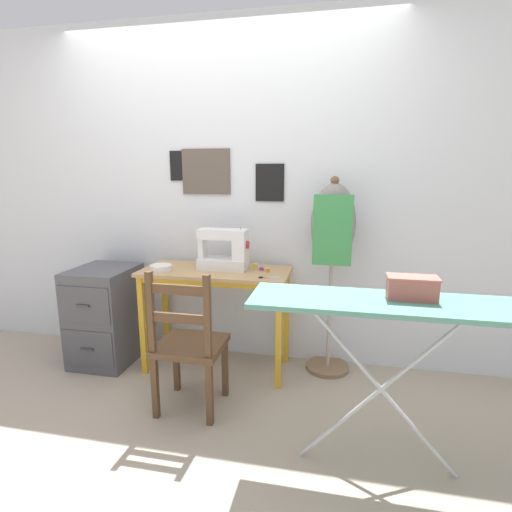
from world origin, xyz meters
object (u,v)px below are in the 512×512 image
at_px(thread_spool_far_edge, 267,270).
at_px(dress_form, 333,236).
at_px(thread_spool_near_machine, 255,266).
at_px(wooden_chair, 189,346).
at_px(thread_spool_mid_table, 261,269).
at_px(filing_cabinet, 106,315).
at_px(fabric_bowl, 161,268).
at_px(sewing_machine, 226,250).
at_px(ironing_board, 387,310).
at_px(scissors, 266,277).
at_px(storage_box, 412,288).

xyz_separation_m(thread_spool_far_edge, dress_form, (0.44, 0.14, 0.24)).
distance_m(thread_spool_near_machine, wooden_chair, 0.79).
bearing_deg(thread_spool_mid_table, filing_cabinet, -175.04).
bearing_deg(thread_spool_near_machine, fabric_bowl, -162.94).
relative_size(sewing_machine, ironing_board, 0.29).
bearing_deg(scissors, thread_spool_near_machine, 118.60).
distance_m(filing_cabinet, dress_form, 1.82).
relative_size(scissors, filing_cabinet, 0.20).
height_order(scissors, storage_box, storage_box).
bearing_deg(filing_cabinet, dress_form, 6.78).
height_order(scissors, wooden_chair, wooden_chair).
distance_m(thread_spool_far_edge, ironing_board, 1.09).
height_order(ironing_board, storage_box, storage_box).
xyz_separation_m(fabric_bowl, thread_spool_far_edge, (0.75, 0.10, -0.01)).
bearing_deg(thread_spool_far_edge, scissors, -83.61).
relative_size(sewing_machine, dress_form, 0.26).
bearing_deg(thread_spool_near_machine, thread_spool_mid_table, -39.22).
height_order(thread_spool_near_machine, dress_form, dress_form).
distance_m(thread_spool_far_edge, filing_cabinet, 1.32).
height_order(thread_spool_mid_table, storage_box, storage_box).
relative_size(sewing_machine, fabric_bowl, 2.38).
bearing_deg(storage_box, filing_cabinet, 160.80).
bearing_deg(scissors, thread_spool_far_edge, 96.39).
xyz_separation_m(sewing_machine, filing_cabinet, (-0.94, -0.10, -0.53)).
height_order(sewing_machine, fabric_bowl, sewing_machine).
relative_size(fabric_bowl, scissors, 1.05).
bearing_deg(storage_box, thread_spool_far_edge, 136.46).
bearing_deg(sewing_machine, ironing_board, -40.44).
bearing_deg(ironing_board, filing_cabinet, 158.59).
xyz_separation_m(fabric_bowl, wooden_chair, (0.37, -0.45, -0.36)).
distance_m(thread_spool_far_edge, storage_box, 1.14).
relative_size(sewing_machine, scissors, 2.50).
xyz_separation_m(ironing_board, storage_box, (0.11, 0.05, 0.10)).
height_order(scissors, thread_spool_near_machine, thread_spool_near_machine).
bearing_deg(thread_spool_far_edge, dress_form, 18.22).
height_order(sewing_machine, dress_form, dress_form).
xyz_separation_m(fabric_bowl, filing_cabinet, (-0.50, 0.04, -0.41)).
bearing_deg(dress_form, sewing_machine, -172.29).
relative_size(thread_spool_mid_table, thread_spool_far_edge, 1.03).
bearing_deg(dress_form, thread_spool_mid_table, -168.78).
relative_size(thread_spool_mid_table, ironing_board, 0.03).
xyz_separation_m(filing_cabinet, ironing_board, (1.97, -0.77, 0.46)).
relative_size(fabric_bowl, dress_form, 0.11).
relative_size(thread_spool_near_machine, filing_cabinet, 0.06).
bearing_deg(thread_spool_near_machine, filing_cabinet, -172.37).
height_order(filing_cabinet, dress_form, dress_form).
bearing_deg(thread_spool_far_edge, ironing_board, -49.36).
bearing_deg(filing_cabinet, thread_spool_near_machine, 7.63).
bearing_deg(sewing_machine, wooden_chair, -96.97).
xyz_separation_m(thread_spool_near_machine, storage_box, (0.93, -0.88, 0.15)).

